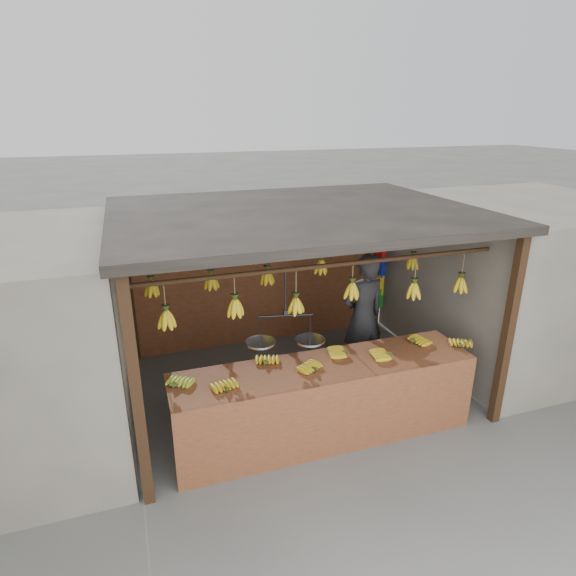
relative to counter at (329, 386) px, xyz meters
name	(u,v)px	position (x,y,z in m)	size (l,w,h in m)	color
ground	(295,385)	(0.05, 1.23, -0.71)	(80.00, 80.00, 0.00)	#5B5B57
stall	(287,238)	(0.05, 1.55, 1.27)	(4.30, 3.30, 2.40)	black
neighbor_right	(522,278)	(3.65, 1.23, 0.44)	(3.00, 3.00, 2.30)	slate
counter	(329,386)	(0.00, 0.00, 0.00)	(3.52, 0.77, 0.96)	brown
hanging_bananas	(295,273)	(0.04, 1.24, 0.90)	(3.61, 2.21, 0.40)	gold
balance_scale	(285,338)	(-0.42, 0.23, 0.54)	(0.82, 0.42, 0.81)	black
vendor	(363,317)	(1.02, 1.22, 0.17)	(0.64, 0.42, 1.76)	#262628
bag_bundles	(379,273)	(1.99, 2.58, 0.27)	(0.08, 0.26, 1.21)	red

